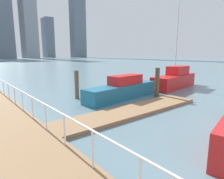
% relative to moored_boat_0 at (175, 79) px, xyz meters
% --- Properties ---
extents(ground_plane, '(300.00, 300.00, 0.00)m').
position_rel_moored_boat_0_xyz_m(ground_plane, '(-11.51, 8.78, -0.86)').
color(ground_plane, slate).
extents(floating_dock, '(10.76, 2.00, 0.18)m').
position_rel_moored_boat_0_xyz_m(floating_dock, '(-9.63, -3.28, -0.77)').
color(floating_dock, '#93704C').
rests_on(floating_dock, ground_plane).
extents(boardwalk_railing, '(0.06, 23.74, 1.08)m').
position_rel_moored_boat_0_xyz_m(boardwalk_railing, '(-14.66, -3.66, 0.38)').
color(boardwalk_railing, white).
rests_on(boardwalk_railing, boardwalk).
extents(dock_piling_0, '(0.32, 0.32, 2.17)m').
position_rel_moored_boat_0_xyz_m(dock_piling_0, '(-10.19, 1.90, 0.22)').
color(dock_piling_0, brown).
rests_on(dock_piling_0, ground_plane).
extents(dock_piling_2, '(0.35, 0.35, 2.32)m').
position_rel_moored_boat_0_xyz_m(dock_piling_2, '(-4.92, -1.56, 0.30)').
color(dock_piling_2, brown).
rests_on(dock_piling_2, ground_plane).
extents(dock_piling_4, '(0.28, 0.28, 2.04)m').
position_rel_moored_boat_0_xyz_m(dock_piling_4, '(0.24, -0.11, 0.16)').
color(dock_piling_4, brown).
rests_on(dock_piling_4, ground_plane).
extents(moored_boat_0, '(7.07, 2.84, 8.78)m').
position_rel_moored_boat_0_xyz_m(moored_boat_0, '(0.00, 0.00, 0.00)').
color(moored_boat_0, red).
rests_on(moored_boat_0, ground_plane).
extents(moored_boat_3, '(6.93, 2.29, 1.78)m').
position_rel_moored_boat_0_xyz_m(moored_boat_3, '(-7.42, -0.26, -0.16)').
color(moored_boat_3, '#1E6B8C').
rests_on(moored_boat_3, ground_plane).
extents(skyline_tower_4, '(14.17, 13.78, 49.26)m').
position_rel_moored_boat_0_xyz_m(skyline_tower_4, '(10.17, 143.32, 23.77)').
color(skyline_tower_4, slate).
rests_on(skyline_tower_4, ground_plane).
extents(skyline_tower_5, '(10.26, 12.70, 62.89)m').
position_rel_moored_boat_0_xyz_m(skyline_tower_5, '(28.68, 143.43, 30.59)').
color(skyline_tower_5, '#8C939E').
rests_on(skyline_tower_5, ground_plane).
extents(skyline_tower_6, '(6.96, 11.72, 32.91)m').
position_rel_moored_boat_0_xyz_m(skyline_tower_6, '(47.35, 154.94, 15.60)').
color(skyline_tower_6, slate).
rests_on(skyline_tower_6, ground_plane).
extents(skyline_tower_7, '(12.18, 9.06, 88.55)m').
position_rel_moored_boat_0_xyz_m(skyline_tower_7, '(69.28, 142.15, 43.42)').
color(skyline_tower_7, slate).
rests_on(skyline_tower_7, ground_plane).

